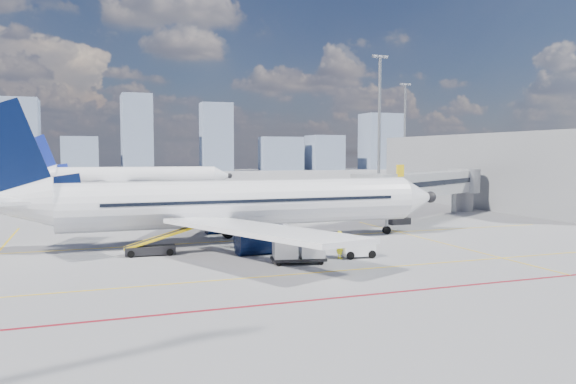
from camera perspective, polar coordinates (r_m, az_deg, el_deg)
name	(u,v)px	position (r m, az deg, el deg)	size (l,w,h in m)	color
ground	(288,256)	(40.93, -0.01, -6.50)	(420.00, 420.00, 0.00)	gray
apron_markings	(300,266)	(37.13, 1.21, -7.58)	(90.00, 35.12, 0.01)	yellow
jet_bridge	(430,185)	(66.30, 14.27, 0.67)	(23.55, 15.78, 6.30)	#999DA2
terminal_block	(493,170)	(83.42, 20.14, 2.07)	(10.00, 42.00, 10.00)	#999DA2
floodlight_mast_ne	(379,120)	(106.43, 9.27, 7.25)	(3.20, 0.61, 25.45)	gray
floodlight_mast_far	(405,129)	(150.24, 11.77, 6.26)	(3.20, 0.61, 25.45)	gray
distant_skyline	(118,142)	(228.22, -16.85, 4.89)	(245.56, 15.81, 30.16)	gray
main_aircraft	(226,204)	(46.47, -6.31, -1.25)	(39.81, 34.70, 11.60)	white
second_aircraft	(129,177)	(102.08, -15.87, 1.47)	(35.54, 30.84, 10.62)	white
baggage_tug	(356,247)	(40.39, 6.95, -5.58)	(2.34, 1.50, 1.57)	white
cargo_dolly	(298,247)	(37.91, 1.06, -5.66)	(3.89, 2.32, 2.00)	black
belt_loader	(152,248)	(42.27, -13.65, -5.53)	(5.18, 1.61, 2.10)	black
ramp_worker	(340,245)	(39.74, 5.30, -5.38)	(0.72, 0.47, 1.98)	yellow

